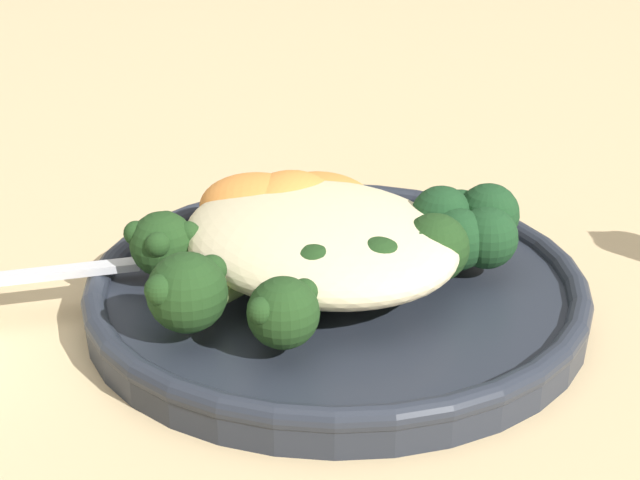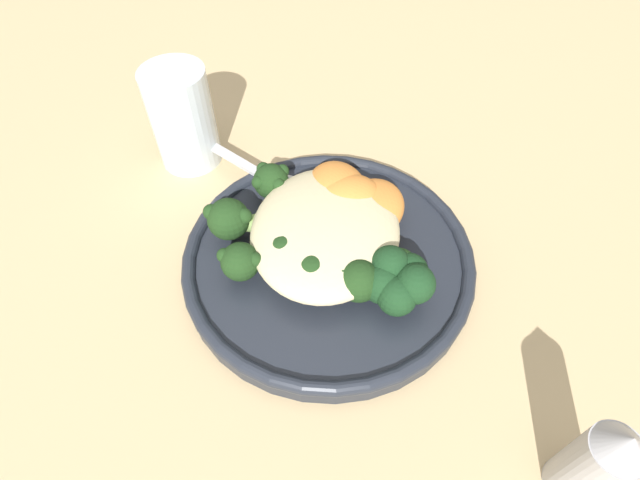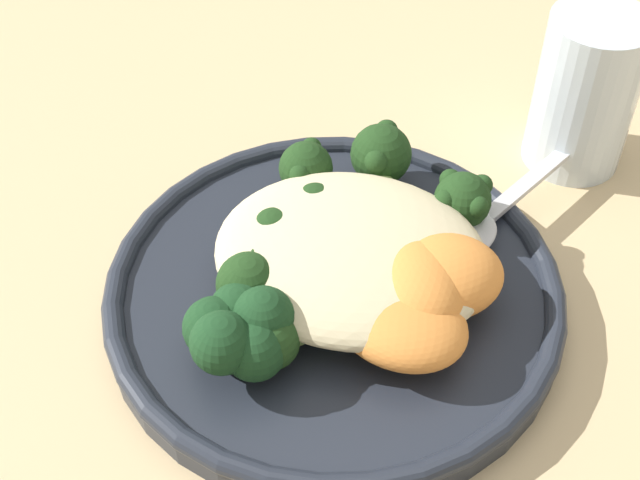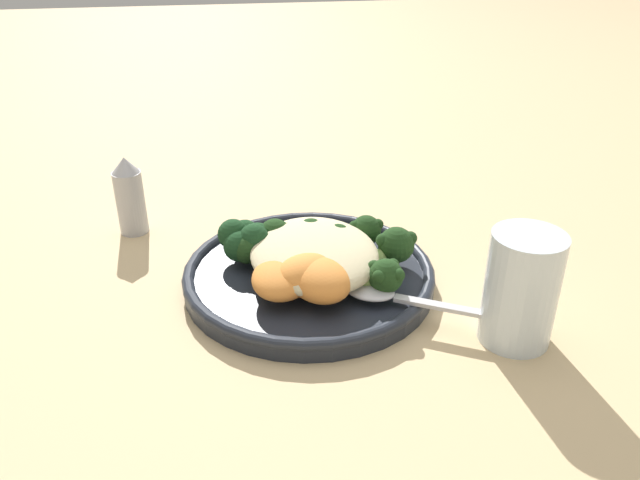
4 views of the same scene
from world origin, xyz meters
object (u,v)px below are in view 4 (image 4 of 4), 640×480
broccoli_stalk_0 (366,276)px  spoon (382,293)px  broccoli_stalk_5 (280,241)px  water_glass (521,289)px  broccoli_stalk_2 (353,241)px  sweet_potato_chunk_2 (307,275)px  quinoa_mound (314,254)px  plate (309,275)px  broccoli_stalk_1 (376,253)px  sweet_potato_chunk_1 (283,277)px  broccoli_stalk_4 (311,246)px  salt_shaker (130,196)px  sweet_potato_chunk_3 (319,279)px  sweet_potato_chunk_0 (290,273)px  kale_tuft (246,238)px  broccoli_stalk_6 (262,256)px

broccoli_stalk_0 → spoon: 0.02m
broccoli_stalk_5 → water_glass: water_glass is taller
broccoli_stalk_2 → sweet_potato_chunk_2: size_ratio=1.64×
quinoa_mound → spoon: bearing=-138.7°
plate → broccoli_stalk_1: bearing=-99.1°
broccoli_stalk_2 → sweet_potato_chunk_2: 0.09m
broccoli_stalk_5 → sweet_potato_chunk_1: 0.07m
plate → broccoli_stalk_4: size_ratio=2.21×
salt_shaker → water_glass: bearing=-127.5°
broccoli_stalk_2 → sweet_potato_chunk_3: sweet_potato_chunk_3 is taller
broccoli_stalk_1 → sweet_potato_chunk_0: (-0.02, 0.09, -0.00)m
broccoli_stalk_0 → broccoli_stalk_1: size_ratio=0.78×
sweet_potato_chunk_0 → kale_tuft: (0.07, 0.04, 0.00)m
sweet_potato_chunk_1 → spoon: size_ratio=0.59×
sweet_potato_chunk_2 → water_glass: 0.19m
water_glass → broccoli_stalk_2: bearing=40.2°
quinoa_mound → sweet_potato_chunk_1: quinoa_mound is taller
broccoli_stalk_2 → kale_tuft: (0.01, 0.11, 0.01)m
broccoli_stalk_2 → kale_tuft: kale_tuft is taller
sweet_potato_chunk_2 → broccoli_stalk_0: bearing=-95.2°
kale_tuft → salt_shaker: 0.17m
plate → kale_tuft: kale_tuft is taller
quinoa_mound → broccoli_stalk_4: size_ratio=1.29×
plate → broccoli_stalk_2: bearing=-67.7°
sweet_potato_chunk_1 → salt_shaker: bearing=38.7°
broccoli_stalk_6 → salt_shaker: salt_shaker is taller
sweet_potato_chunk_1 → salt_shaker: 0.24m
broccoli_stalk_0 → spoon: size_ratio=0.82×
broccoli_stalk_1 → broccoli_stalk_6: size_ratio=1.29×
broccoli_stalk_1 → sweet_potato_chunk_2: bearing=-171.2°
spoon → sweet_potato_chunk_1: bearing=-167.6°
salt_shaker → sweet_potato_chunk_0: bearing=-138.7°
broccoli_stalk_5 → sweet_potato_chunk_0: bearing=162.5°
broccoli_stalk_2 → broccoli_stalk_0: bearing=-136.8°
kale_tuft → sweet_potato_chunk_2: bearing=-147.8°
broccoli_stalk_4 → sweet_potato_chunk_3: size_ratio=1.69×
plate → broccoli_stalk_2: (0.02, -0.05, 0.02)m
plate → salt_shaker: size_ratio=2.72×
broccoli_stalk_0 → broccoli_stalk_4: 0.08m
plate → sweet_potato_chunk_1: size_ratio=3.54×
spoon → broccoli_stalk_5: bearing=159.8°
water_glass → broccoli_stalk_0: bearing=60.8°
quinoa_mound → broccoli_stalk_0: bearing=-136.8°
spoon → salt_shaker: 0.32m
kale_tuft → spoon: 0.15m
broccoli_stalk_1 → broccoli_stalk_2: bearing=101.1°
broccoli_stalk_4 → water_glass: 0.21m
spoon → broccoli_stalk_2: bearing=124.1°
broccoli_stalk_0 → sweet_potato_chunk_1: size_ratio=1.38×
spoon → broccoli_stalk_0: bearing=154.7°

